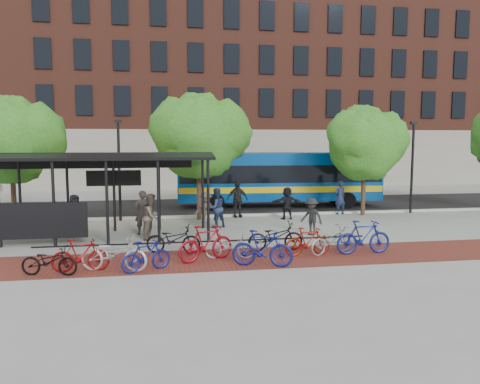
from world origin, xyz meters
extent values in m
plane|color=#9E9E99|center=(0.00, 0.00, 0.00)|extent=(160.00, 160.00, 0.00)
cube|color=black|center=(0.00, 8.00, 0.01)|extent=(160.00, 8.00, 0.01)
cube|color=#B7B7B2|center=(0.00, 4.00, 0.06)|extent=(160.00, 0.25, 0.12)
cube|color=maroon|center=(-2.00, -5.00, 0.00)|extent=(24.00, 3.00, 0.01)
cube|color=black|center=(-3.30, -4.10, 0.00)|extent=(12.00, 0.05, 0.95)
cube|color=brown|center=(10.00, 26.00, 10.00)|extent=(55.00, 14.00, 20.00)
cube|color=#7A664C|center=(-16.00, 40.00, 15.00)|extent=(22.00, 22.00, 30.00)
cylinder|color=black|center=(-11.00, 0.85, 1.65)|extent=(0.12, 0.12, 3.30)
cylinder|color=black|center=(-9.00, -1.85, 1.65)|extent=(0.12, 0.12, 3.30)
cylinder|color=black|center=(-9.00, 0.85, 1.65)|extent=(0.12, 0.12, 3.30)
cylinder|color=black|center=(-7.00, -1.85, 1.65)|extent=(0.12, 0.12, 3.30)
cylinder|color=black|center=(-7.00, 0.85, 1.65)|extent=(0.12, 0.12, 3.30)
cylinder|color=black|center=(-5.00, -1.85, 1.65)|extent=(0.12, 0.12, 3.30)
cylinder|color=black|center=(-5.00, 0.85, 1.65)|extent=(0.12, 0.12, 3.30)
cylinder|color=black|center=(-3.00, -1.85, 1.65)|extent=(0.12, 0.12, 3.30)
cylinder|color=black|center=(-3.00, 0.85, 1.65)|extent=(0.12, 0.12, 3.30)
cube|color=black|center=(-10.00, -1.90, 1.00)|extent=(4.50, 0.08, 1.40)
cube|color=black|center=(-8.00, -1.20, 3.45)|extent=(10.60, 1.65, 0.29)
cube|color=black|center=(-8.00, 0.20, 3.45)|extent=(10.60, 1.65, 0.29)
cube|color=black|center=(-8.00, 0.90, 3.05)|extent=(9.00, 0.10, 0.40)
cube|color=black|center=(-7.00, 0.95, 2.40)|extent=(2.40, 0.12, 0.70)
cube|color=#FF7200|center=(-7.00, 1.03, 2.40)|extent=(2.20, 0.02, 0.55)
cylinder|color=#382619|center=(-12.00, 3.30, 1.19)|extent=(0.24, 0.24, 2.38)
sphere|color=#2D651A|center=(-12.00, 3.30, 3.98)|extent=(4.00, 4.00, 4.00)
sphere|color=#2D651A|center=(-11.00, 3.50, 4.28)|extent=(3.20, 3.20, 3.20)
sphere|color=#2D651A|center=(-11.90, 3.70, 4.78)|extent=(2.80, 2.80, 2.80)
cylinder|color=#382619|center=(-3.00, 3.30, 1.26)|extent=(0.24, 0.24, 2.52)
sphere|color=#2D651A|center=(-3.00, 3.30, 4.20)|extent=(4.20, 4.20, 4.20)
sphere|color=#2D651A|center=(-1.95, 3.50, 4.50)|extent=(3.36, 3.36, 3.36)
sphere|color=#2D651A|center=(-3.84, 3.00, 4.60)|extent=(3.15, 3.15, 3.15)
sphere|color=#2D651A|center=(-2.90, 3.70, 5.00)|extent=(2.94, 2.94, 2.94)
cylinder|color=#382619|center=(6.00, 3.30, 1.14)|extent=(0.24, 0.24, 2.27)
sphere|color=#2D651A|center=(6.00, 3.30, 3.79)|extent=(3.80, 3.80, 3.80)
sphere|color=#2D651A|center=(6.95, 3.50, 4.09)|extent=(3.04, 3.04, 3.04)
sphere|color=#2D651A|center=(5.24, 3.00, 4.20)|extent=(2.85, 2.85, 2.85)
sphere|color=#2D651A|center=(6.10, 3.70, 4.59)|extent=(2.66, 2.66, 2.66)
cylinder|color=black|center=(-7.00, 3.60, 2.50)|extent=(0.14, 0.14, 5.00)
cube|color=black|center=(-7.00, 3.60, 5.05)|extent=(0.35, 0.20, 0.15)
cylinder|color=black|center=(9.00, 3.60, 2.50)|extent=(0.14, 0.14, 5.00)
cube|color=black|center=(9.00, 3.60, 5.05)|extent=(0.35, 0.20, 0.15)
cube|color=navy|center=(2.22, 7.30, 1.88)|extent=(12.48, 3.29, 2.83)
cube|color=black|center=(2.22, 7.30, 2.11)|extent=(12.23, 3.32, 1.03)
cube|color=gold|center=(2.22, 7.30, 1.18)|extent=(12.36, 3.33, 0.36)
cube|color=navy|center=(2.22, 7.30, 3.24)|extent=(12.22, 3.01, 0.19)
cylinder|color=black|center=(-1.79, 6.16, 0.49)|extent=(1.00, 0.34, 0.99)
cylinder|color=black|center=(-1.66, 8.83, 0.49)|extent=(1.00, 0.34, 0.99)
cylinder|color=black|center=(6.11, 5.77, 0.49)|extent=(1.00, 0.34, 0.99)
cylinder|color=black|center=(6.24, 8.44, 0.49)|extent=(1.00, 0.34, 0.99)
imported|color=black|center=(-8.25, -6.10, 0.45)|extent=(1.80, 0.92, 0.90)
imported|color=maroon|center=(-7.38, -5.81, 0.53)|extent=(1.79, 0.62, 1.06)
imported|color=#BBBABD|center=(-6.36, -5.92, 0.57)|extent=(2.29, 1.32, 1.14)
imported|color=navy|center=(-5.36, -6.10, 0.49)|extent=(1.68, 1.11, 0.98)
imported|color=black|center=(-4.47, -3.86, 0.52)|extent=(2.09, 1.11, 1.04)
imported|color=maroon|center=(-3.39, -5.14, 0.62)|extent=(2.13, 1.38, 1.24)
imported|color=#A9A9AC|center=(-2.56, -4.95, 0.45)|extent=(1.79, 0.91, 0.90)
imported|color=navy|center=(-1.64, -6.15, 0.60)|extent=(2.08, 1.20, 1.20)
imported|color=black|center=(-0.72, -4.12, 0.54)|extent=(2.07, 0.72, 1.09)
imported|color=maroon|center=(0.25, -4.98, 0.52)|extent=(1.76, 0.68, 1.03)
imported|color=gray|center=(1.17, -4.87, 0.50)|extent=(2.02, 1.38, 1.00)
imported|color=navy|center=(2.31, -5.06, 0.62)|extent=(2.08, 0.66, 1.24)
imported|color=black|center=(-8.73, 0.87, 0.85)|extent=(0.99, 0.88, 1.70)
imported|color=#39322E|center=(-5.72, -0.11, 0.97)|extent=(0.77, 0.57, 1.93)
imported|color=navy|center=(-2.37, 0.93, 0.94)|extent=(1.12, 1.02, 1.87)
imported|color=brown|center=(-2.83, 1.10, 0.84)|extent=(1.19, 0.84, 1.68)
imported|color=black|center=(-0.93, 3.72, 0.97)|extent=(1.20, 0.65, 1.95)
imported|color=black|center=(1.54, 2.68, 0.85)|extent=(1.60, 0.61, 1.69)
imported|color=#1D2544|center=(4.87, 3.80, 0.95)|extent=(0.79, 0.63, 1.89)
imported|color=brown|center=(-5.30, -1.26, 0.95)|extent=(1.04, 1.14, 1.91)
imported|color=black|center=(1.52, -1.50, 0.81)|extent=(1.13, 1.18, 1.61)
camera|label=1|loc=(-4.75, -20.71, 4.10)|focal=35.00mm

